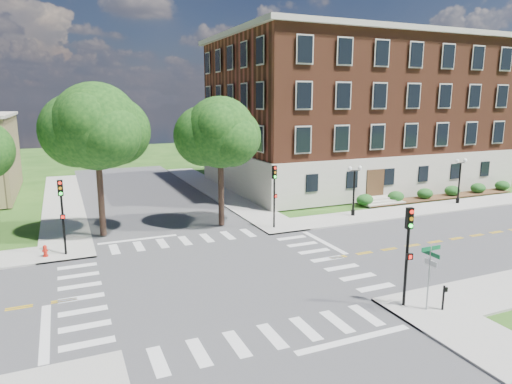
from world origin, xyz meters
name	(u,v)px	position (x,y,z in m)	size (l,w,h in m)	color
ground	(218,277)	(0.00, 0.00, 0.00)	(160.00, 160.00, 0.00)	#204714
road_ew	(218,276)	(0.00, 0.00, 0.01)	(90.00, 12.00, 0.01)	#3D3D3F
road_ns	(218,276)	(0.00, 0.00, 0.01)	(12.00, 90.00, 0.01)	#3D3D3F
sidewalk_ne	(315,199)	(15.38, 15.38, 0.06)	(34.00, 34.00, 0.12)	#9E9B93
crosswalk_east	(327,259)	(7.20, 0.00, 0.00)	(2.20, 10.20, 0.02)	silver
stop_bar_east	(324,242)	(8.80, 3.00, 0.00)	(0.40, 5.50, 0.00)	silver
main_building	(352,112)	(24.00, 21.99, 8.34)	(30.60, 22.40, 16.50)	#B7B4A1
shrub_row	(438,199)	(27.00, 10.80, 0.00)	(18.00, 2.00, 1.30)	#174517
tree_c	(96,127)	(-5.18, 10.54, 7.94)	(6.09, 6.09, 10.88)	#2F2117
tree_d	(220,133)	(3.62, 9.80, 7.33)	(5.42, 5.42, 9.94)	#2F2117
traffic_signal_se	(408,244)	(6.95, -7.23, 3.19)	(0.36, 0.42, 4.80)	black
traffic_signal_ne	(274,188)	(7.08, 7.47, 3.19)	(0.37, 0.43, 4.80)	black
traffic_signal_nw	(62,207)	(-7.78, 7.09, 3.19)	(0.34, 0.38, 4.80)	black
twin_lamp_west	(354,188)	(14.86, 8.19, 2.52)	(1.36, 0.36, 4.23)	black
twin_lamp_east	(460,178)	(26.77, 8.18, 2.52)	(1.36, 0.36, 4.23)	black
street_sign_pole	(430,265)	(7.61, -8.02, 2.31)	(1.10, 1.10, 3.10)	gray
push_button_post	(444,296)	(8.28, -8.35, 0.80)	(0.14, 0.21, 1.20)	black
fire_hydrant	(45,251)	(-8.96, 7.13, 0.46)	(0.35, 0.35, 0.75)	#B81A0E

